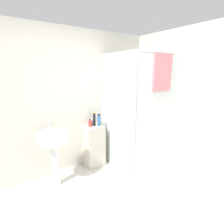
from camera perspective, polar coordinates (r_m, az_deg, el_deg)
wall_back at (r=3.17m, az=-14.59°, el=3.07°), size 6.40×0.06×2.50m
wall_right at (r=3.09m, az=30.57°, el=1.36°), size 0.06×6.40×2.50m
shower_enclosure at (r=3.43m, az=7.94°, el=-7.87°), size 0.98×1.01×2.09m
vanity_cabinet at (r=3.42m, az=-5.98°, el=-10.87°), size 0.34×0.34×0.79m
sink at (r=2.86m, az=-18.44°, el=-9.77°), size 0.47×0.47×1.02m
soap_dispenser at (r=3.24m, az=-7.21°, el=-3.70°), size 0.06×0.06×0.15m
shampoo_bottle_tall_black at (r=3.27m, az=-5.81°, el=-2.31°), size 0.05×0.05×0.26m
shampoo_bottle_blue at (r=3.25m, az=-4.29°, el=-2.66°), size 0.05×0.05×0.23m
lotion_bottle_white at (r=3.32m, az=-6.64°, el=-3.39°), size 0.05×0.05×0.13m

